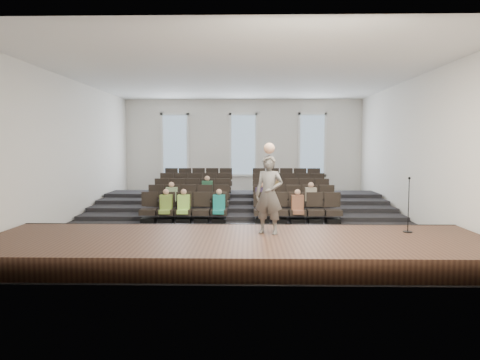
% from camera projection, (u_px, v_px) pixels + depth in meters
% --- Properties ---
extents(ground, '(14.00, 14.00, 0.00)m').
position_uv_depth(ground, '(241.00, 221.00, 15.07)').
color(ground, black).
rests_on(ground, ground).
extents(ceiling, '(12.00, 14.00, 0.02)m').
position_uv_depth(ceiling, '(241.00, 77.00, 14.67)').
color(ceiling, white).
rests_on(ceiling, ground).
extents(wall_back, '(12.00, 0.04, 5.00)m').
position_uv_depth(wall_back, '(243.00, 149.00, 21.86)').
color(wall_back, silver).
rests_on(wall_back, ground).
extents(wall_front, '(12.00, 0.04, 5.00)m').
position_uv_depth(wall_front, '(234.00, 154.00, 7.87)').
color(wall_front, silver).
rests_on(wall_front, ground).
extents(wall_left, '(0.04, 14.00, 5.00)m').
position_uv_depth(wall_left, '(69.00, 150.00, 14.99)').
color(wall_left, silver).
rests_on(wall_left, ground).
extents(wall_right, '(0.04, 14.00, 5.00)m').
position_uv_depth(wall_right, '(415.00, 150.00, 14.74)').
color(wall_right, silver).
rests_on(wall_right, ground).
extents(stage, '(11.80, 3.60, 0.50)m').
position_uv_depth(stage, '(237.00, 249.00, 9.96)').
color(stage, '#492E1F').
rests_on(stage, ground).
extents(stage_lip, '(11.80, 0.06, 0.52)m').
position_uv_depth(stage_lip, '(238.00, 233.00, 11.73)').
color(stage_lip, black).
rests_on(stage_lip, ground).
extents(risers, '(11.80, 4.80, 0.60)m').
position_uv_depth(risers, '(242.00, 203.00, 18.21)').
color(risers, black).
rests_on(risers, ground).
extents(seating_rows, '(6.80, 4.70, 1.67)m').
position_uv_depth(seating_rows, '(241.00, 197.00, 16.55)').
color(seating_rows, black).
rests_on(seating_rows, ground).
extents(windows, '(8.44, 0.10, 3.24)m').
position_uv_depth(windows, '(243.00, 145.00, 21.78)').
color(windows, white).
rests_on(windows, wall_back).
extents(audience, '(5.45, 2.64, 1.10)m').
position_uv_depth(audience, '(233.00, 198.00, 15.23)').
color(audience, '#9FDA57').
rests_on(audience, seating_rows).
extents(speaker, '(0.82, 0.67, 1.92)m').
position_uv_depth(speaker, '(269.00, 195.00, 10.41)').
color(speaker, '#5B5956').
rests_on(speaker, stage).
extents(mic_stand, '(0.23, 0.23, 1.38)m').
position_uv_depth(mic_stand, '(408.00, 216.00, 10.61)').
color(mic_stand, black).
rests_on(mic_stand, stage).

